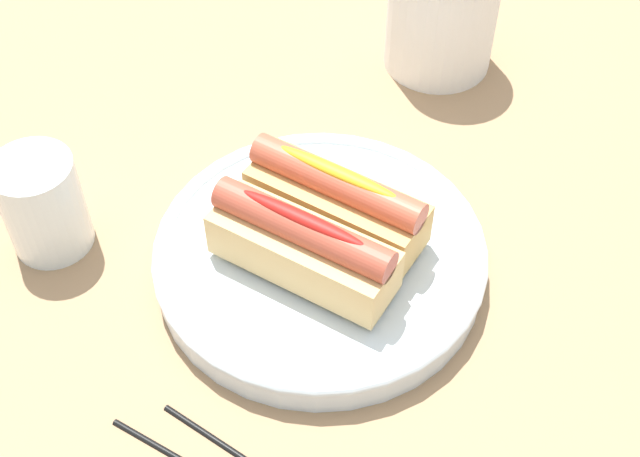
{
  "coord_description": "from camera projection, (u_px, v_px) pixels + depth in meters",
  "views": [
    {
      "loc": [
        0.13,
        -0.45,
        0.57
      ],
      "look_at": [
        0.03,
        -0.02,
        0.05
      ],
      "focal_mm": 48.51,
      "sensor_mm": 36.0,
      "label": 1
    }
  ],
  "objects": [
    {
      "name": "hotdog_front",
      "position": [
        303.0,
        245.0,
        0.66
      ],
      "size": [
        0.16,
        0.09,
        0.06
      ],
      "color": "#DBB270",
      "rests_on": "serving_bowl"
    },
    {
      "name": "serving_bowl",
      "position": [
        320.0,
        256.0,
        0.71
      ],
      "size": [
        0.27,
        0.27,
        0.03
      ],
      "color": "silver",
      "rests_on": "ground_plane"
    },
    {
      "name": "water_glass",
      "position": [
        44.0,
        208.0,
        0.71
      ],
      "size": [
        0.07,
        0.07,
        0.09
      ],
      "color": "white",
      "rests_on": "ground_plane"
    },
    {
      "name": "hotdog_back",
      "position": [
        336.0,
        200.0,
        0.7
      ],
      "size": [
        0.16,
        0.1,
        0.06
      ],
      "color": "tan",
      "rests_on": "serving_bowl"
    },
    {
      "name": "paper_towel_roll",
      "position": [
        442.0,
        8.0,
        0.86
      ],
      "size": [
        0.11,
        0.11,
        0.13
      ],
      "color": "white",
      "rests_on": "ground_plane"
    },
    {
      "name": "ground_plane",
      "position": [
        292.0,
        249.0,
        0.74
      ],
      "size": [
        2.4,
        2.4,
        0.0
      ],
      "primitive_type": "plane",
      "color": "#9E7A56"
    }
  ]
}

